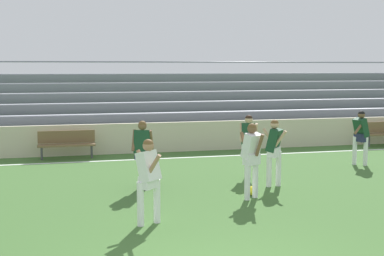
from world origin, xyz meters
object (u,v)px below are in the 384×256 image
player_white_trailing_run (252,154)px  soccer_ball (253,191)px  player_dark_overlapping (361,133)px  player_white_challenging (149,174)px  bleacher_stand (188,105)px  bench_far_right (67,142)px  player_dark_dropping_back (274,147)px  player_dark_wide_right (249,140)px  player_dark_pressing_high (143,149)px

player_white_trailing_run → soccer_ball: (0.13, 0.27, -0.91)m
player_white_trailing_run → player_dark_overlapping: player_white_trailing_run is taller
player_white_challenging → soccer_ball: 3.23m
player_white_trailing_run → bleacher_stand: bearing=85.2°
player_dark_overlapping → bleacher_stand: bearing=118.4°
bleacher_stand → player_dark_overlapping: bleacher_stand is taller
player_white_challenging → player_dark_overlapping: size_ratio=0.99×
bleacher_stand → bench_far_right: 6.17m
bleacher_stand → soccer_ball: size_ratio=113.19×
bench_far_right → player_white_trailing_run: 7.42m
bench_far_right → player_dark_dropping_back: player_dark_dropping_back is taller
bleacher_stand → soccer_ball: bearing=-94.1°
player_dark_wide_right → player_dark_pressing_high: bearing=-166.4°
player_white_trailing_run → player_dark_pressing_high: 2.68m
player_dark_dropping_back → player_dark_pressing_high: (-3.19, 0.47, 0.00)m
player_white_trailing_run → player_dark_overlapping: 5.48m
player_dark_dropping_back → player_white_trailing_run: bearing=-133.2°
player_dark_dropping_back → player_dark_wide_right: (-0.24, 1.18, 0.01)m
bleacher_stand → player_white_challenging: bearing=-106.6°
bench_far_right → player_white_challenging: size_ratio=1.11×
player_white_challenging → bleacher_stand: bearing=73.4°
bleacher_stand → player_dark_pressing_high: bleacher_stand is taller
player_dark_dropping_back → player_dark_pressing_high: 3.22m
bench_far_right → player_dark_pressing_high: size_ratio=1.08×
player_dark_wide_right → player_white_trailing_run: bearing=-108.0°
player_dark_pressing_high → soccer_ball: player_dark_pressing_high is taller
player_dark_wide_right → player_white_challenging: player_dark_wide_right is taller
player_white_trailing_run → player_white_challenging: bearing=-151.8°
player_dark_wide_right → bleacher_stand: bearing=89.1°
player_white_trailing_run → player_white_challenging: player_white_trailing_run is taller
player_white_challenging → soccer_ball: (2.66, 1.62, -0.85)m
player_white_trailing_run → player_dark_dropping_back: size_ratio=1.03×
player_dark_dropping_back → player_white_challenging: player_dark_dropping_back is taller
bleacher_stand → player_white_trailing_run: 9.98m
player_white_trailing_run → player_dark_pressing_high: size_ratio=1.03×
bleacher_stand → player_dark_wide_right: 7.74m
player_white_trailing_run → player_dark_dropping_back: (0.96, 1.02, -0.03)m
player_dark_wide_right → player_dark_overlapping: player_dark_wide_right is taller
bleacher_stand → player_dark_pressing_high: size_ratio=14.95×
player_white_challenging → player_dark_overlapping: bearing=31.7°
soccer_ball → bench_far_right: bearing=124.9°
player_white_trailing_run → bench_far_right: bearing=122.9°
bench_far_right → soccer_ball: (4.15, -5.95, -0.44)m
player_white_trailing_run → player_dark_overlapping: size_ratio=1.04×
bleacher_stand → player_dark_pressing_high: 8.99m
bleacher_stand → player_white_trailing_run: bearing=-94.8°
player_white_trailing_run → player_dark_overlapping: bearing=33.6°
player_white_trailing_run → soccer_ball: size_ratio=7.76×
bleacher_stand → bench_far_right: (-4.85, -3.72, -0.84)m
bleacher_stand → soccer_ball: 9.78m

